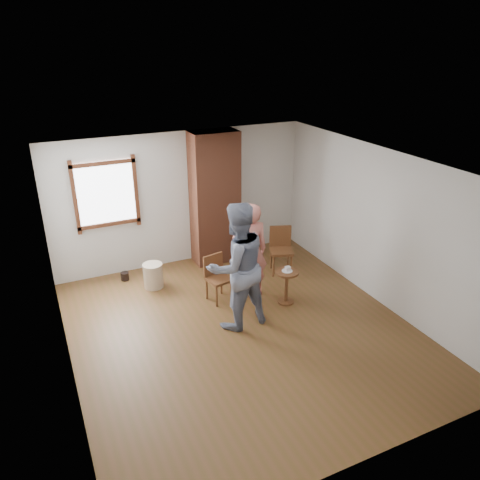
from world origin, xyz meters
name	(u,v)px	position (x,y,z in m)	size (l,w,h in m)	color
ground	(242,330)	(0.00, 0.00, 0.00)	(5.50, 5.50, 0.00)	brown
room_shell	(222,209)	(-0.06, 0.61, 1.81)	(5.04, 5.52, 2.62)	silver
brick_chimney	(215,199)	(0.60, 2.50, 1.30)	(0.90, 0.50, 2.60)	brown
stoneware_crock	(153,276)	(-0.86, 1.92, 0.23)	(0.35, 0.35, 0.45)	#C5AF8E
dark_pot	(125,276)	(-1.29, 2.40, 0.08)	(0.15, 0.15, 0.15)	black
dining_chair_left	(217,275)	(0.02, 1.06, 0.45)	(0.44, 0.44, 0.81)	brown
dining_chair_right	(281,247)	(1.53, 1.51, 0.50)	(0.53, 0.53, 0.89)	brown
side_table	(287,281)	(1.04, 0.43, 0.40)	(0.40, 0.40, 0.60)	brown
cake_plate	(287,271)	(1.04, 0.43, 0.60)	(0.18, 0.18, 0.01)	white
cake_slice	(288,269)	(1.05, 0.43, 0.64)	(0.08, 0.07, 0.06)	white
man	(237,266)	(0.01, 0.21, 1.01)	(0.99, 0.77, 2.03)	#131C36
person_pink	(250,251)	(0.60, 0.94, 0.85)	(0.62, 0.41, 1.70)	#CF7367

